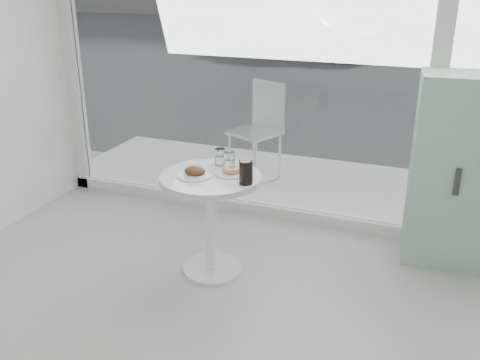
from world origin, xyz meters
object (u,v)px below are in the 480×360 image
at_px(main_table, 211,204).
at_px(plate_donut, 231,171).
at_px(water_tumbler_a, 220,158).
at_px(mint_cabinet, 457,171).
at_px(car_white, 303,29).
at_px(water_tumbler_b, 229,162).
at_px(plate_fritter, 195,173).
at_px(patio_chair, 260,124).
at_px(cola_glass, 246,172).

relative_size(main_table, plate_donut, 3.37).
bearing_deg(water_tumbler_a, mint_cabinet, 21.00).
relative_size(mint_cabinet, car_white, 0.35).
height_order(car_white, water_tumbler_b, car_white).
relative_size(main_table, water_tumbler_a, 6.17).
height_order(plate_fritter, plate_donut, plate_fritter).
height_order(plate_donut, water_tumbler_b, water_tumbler_b).
xyz_separation_m(patio_chair, car_white, (-1.93, 8.96, 0.07)).
bearing_deg(car_white, cola_glass, -158.14).
bearing_deg(patio_chair, plate_fritter, -61.46).
distance_m(plate_fritter, water_tumbler_a, 0.29).
xyz_separation_m(mint_cabinet, water_tumbler_a, (-1.64, -0.63, 0.10)).
height_order(car_white, plate_fritter, car_white).
distance_m(mint_cabinet, cola_glass, 1.62).
distance_m(main_table, patio_chair, 1.91).
bearing_deg(car_white, main_table, -159.53).
bearing_deg(patio_chair, mint_cabinet, -5.54).
bearing_deg(cola_glass, water_tumbler_b, 133.96).
bearing_deg(car_white, water_tumbler_b, -158.96).
relative_size(main_table, mint_cabinet, 0.53).
distance_m(mint_cabinet, water_tumbler_a, 1.76).
bearing_deg(plate_donut, mint_cabinet, 27.51).
relative_size(patio_chair, car_white, 0.25).
distance_m(main_table, plate_fritter, 0.27).
bearing_deg(plate_fritter, water_tumbler_a, 76.02).
xyz_separation_m(car_white, plate_fritter, (2.12, -10.90, 0.10)).
bearing_deg(plate_fritter, water_tumbler_b, 51.70).
bearing_deg(plate_donut, main_table, -149.28).
distance_m(patio_chair, water_tumbler_a, 1.70).
relative_size(main_table, plate_fritter, 3.17).
height_order(mint_cabinet, car_white, mint_cabinet).
height_order(main_table, water_tumbler_b, water_tumbler_b).
xyz_separation_m(main_table, patio_chair, (-0.28, 1.89, 0.07)).
height_order(main_table, patio_chair, patio_chair).
xyz_separation_m(car_white, water_tumbler_a, (2.19, -10.62, 0.13)).
xyz_separation_m(mint_cabinet, water_tumbler_b, (-1.54, -0.70, 0.11)).
bearing_deg(plate_donut, patio_chair, 102.74).
distance_m(plate_donut, cola_glass, 0.22).
xyz_separation_m(plate_fritter, plate_donut, (0.22, 0.13, -0.01)).
distance_m(main_table, mint_cabinet, 1.84).
bearing_deg(plate_donut, plate_fritter, -148.82).
bearing_deg(mint_cabinet, patio_chair, 146.25).
bearing_deg(water_tumbler_b, plate_fritter, -128.30).
bearing_deg(cola_glass, plate_fritter, 179.76).
relative_size(patio_chair, water_tumbler_a, 8.10).
bearing_deg(car_white, mint_cabinet, -150.06).
distance_m(car_white, plate_fritter, 11.11).
bearing_deg(mint_cabinet, water_tumbler_b, -161.01).
bearing_deg(cola_glass, main_table, 168.63).
bearing_deg(water_tumbler_b, plate_donut, -59.15).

